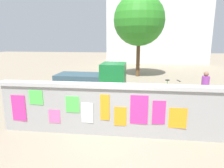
# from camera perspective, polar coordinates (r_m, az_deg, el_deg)

# --- Properties ---
(ground) EXTENTS (60.00, 60.00, 0.00)m
(ground) POSITION_cam_1_polar(r_m,az_deg,el_deg) (14.45, 5.23, 0.41)
(ground) COLOR gray
(poster_wall) EXTENTS (8.20, 0.42, 1.70)m
(poster_wall) POSITION_cam_1_polar(r_m,az_deg,el_deg) (6.52, 2.84, -7.17)
(poster_wall) COLOR #959595
(poster_wall) RESTS_ON ground
(auto_rickshaw_truck) EXTENTS (3.64, 1.59, 1.85)m
(auto_rickshaw_truck) POSITION_cam_1_polar(r_m,az_deg,el_deg) (10.66, -4.87, 0.88)
(auto_rickshaw_truck) COLOR black
(auto_rickshaw_truck) RESTS_ON ground
(motorcycle) EXTENTS (1.90, 0.56, 0.87)m
(motorcycle) POSITION_cam_1_polar(r_m,az_deg,el_deg) (9.42, 13.37, -3.79)
(motorcycle) COLOR black
(motorcycle) RESTS_ON ground
(bicycle_near) EXTENTS (1.69, 0.45, 0.95)m
(bicycle_near) POSITION_cam_1_polar(r_m,az_deg,el_deg) (7.69, 1.16, -8.03)
(bicycle_near) COLOR black
(bicycle_near) RESTS_ON ground
(bicycle_far) EXTENTS (1.67, 0.56, 0.95)m
(bicycle_far) POSITION_cam_1_polar(r_m,az_deg,el_deg) (11.25, 15.88, -1.74)
(bicycle_far) COLOR black
(bicycle_far) RESTS_ON ground
(person_walking) EXTENTS (0.43, 0.43, 1.62)m
(person_walking) POSITION_cam_1_polar(r_m,az_deg,el_deg) (10.24, 24.75, -0.28)
(person_walking) COLOR #BF6626
(person_walking) RESTS_ON ground
(tree_roadside) EXTENTS (4.02, 4.02, 6.48)m
(tree_roadside) POSITION_cam_1_polar(r_m,az_deg,el_deg) (16.73, 7.66, 17.40)
(tree_roadside) COLOR brown
(tree_roadside) RESTS_ON ground
(building_background) EXTENTS (12.46, 5.54, 9.40)m
(building_background) POSITION_cam_1_polar(r_m,az_deg,el_deg) (27.55, 12.40, 15.94)
(building_background) COLOR silver
(building_background) RESTS_ON ground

